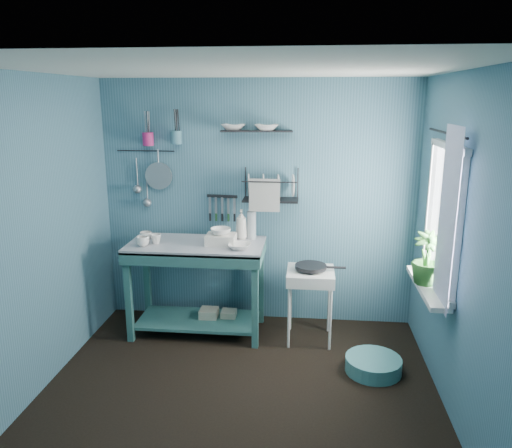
# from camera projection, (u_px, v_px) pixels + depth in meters

# --- Properties ---
(floor) EXTENTS (3.20, 3.20, 0.00)m
(floor) POSITION_uv_depth(u_px,v_px,m) (239.00, 395.00, 3.99)
(floor) COLOR black
(floor) RESTS_ON ground
(ceiling) EXTENTS (3.20, 3.20, 0.00)m
(ceiling) POSITION_uv_depth(u_px,v_px,m) (235.00, 69.00, 3.37)
(ceiling) COLOR silver
(ceiling) RESTS_ON ground
(wall_back) EXTENTS (3.20, 0.00, 3.20)m
(wall_back) POSITION_uv_depth(u_px,v_px,m) (258.00, 204.00, 5.13)
(wall_back) COLOR #3A6578
(wall_back) RESTS_ON ground
(wall_front) EXTENTS (3.20, 0.00, 3.20)m
(wall_front) POSITION_uv_depth(u_px,v_px,m) (190.00, 341.00, 2.24)
(wall_front) COLOR #3A6578
(wall_front) RESTS_ON ground
(wall_left) EXTENTS (0.00, 3.00, 3.00)m
(wall_left) POSITION_uv_depth(u_px,v_px,m) (32.00, 239.00, 3.84)
(wall_left) COLOR #3A6578
(wall_left) RESTS_ON ground
(wall_right) EXTENTS (0.00, 3.00, 3.00)m
(wall_right) POSITION_uv_depth(u_px,v_px,m) (461.00, 252.00, 3.52)
(wall_right) COLOR #3A6578
(wall_right) RESTS_ON ground
(work_counter) EXTENTS (1.38, 0.78, 0.93)m
(work_counter) POSITION_uv_depth(u_px,v_px,m) (197.00, 288.00, 4.97)
(work_counter) COLOR #2F635F
(work_counter) RESTS_ON floor
(mug_left) EXTENTS (0.12, 0.12, 0.10)m
(mug_left) POSITION_uv_depth(u_px,v_px,m) (143.00, 241.00, 4.74)
(mug_left) COLOR white
(mug_left) RESTS_ON work_counter
(mug_mid) EXTENTS (0.14, 0.14, 0.09)m
(mug_mid) POSITION_uv_depth(u_px,v_px,m) (156.00, 239.00, 4.83)
(mug_mid) COLOR white
(mug_mid) RESTS_ON work_counter
(mug_right) EXTENTS (0.17, 0.17, 0.10)m
(mug_right) POSITION_uv_depth(u_px,v_px,m) (146.00, 237.00, 4.90)
(mug_right) COLOR white
(mug_right) RESTS_ON work_counter
(wash_tub) EXTENTS (0.28, 0.22, 0.10)m
(wash_tub) POSITION_uv_depth(u_px,v_px,m) (221.00, 239.00, 4.80)
(wash_tub) COLOR silver
(wash_tub) RESTS_ON work_counter
(tub_bowl) EXTENTS (0.20, 0.19, 0.06)m
(tub_bowl) POSITION_uv_depth(u_px,v_px,m) (221.00, 231.00, 4.78)
(tub_bowl) COLOR white
(tub_bowl) RESTS_ON wash_tub
(soap_bottle) EXTENTS (0.11, 0.12, 0.30)m
(soap_bottle) POSITION_uv_depth(u_px,v_px,m) (241.00, 224.00, 4.97)
(soap_bottle) COLOR silver
(soap_bottle) RESTS_ON work_counter
(water_bottle) EXTENTS (0.09, 0.09, 0.28)m
(water_bottle) POSITION_uv_depth(u_px,v_px,m) (252.00, 225.00, 4.98)
(water_bottle) COLOR #9EA9B0
(water_bottle) RESTS_ON work_counter
(counter_bowl) EXTENTS (0.22, 0.22, 0.05)m
(counter_bowl) POSITION_uv_depth(u_px,v_px,m) (240.00, 246.00, 4.66)
(counter_bowl) COLOR white
(counter_bowl) RESTS_ON work_counter
(hotplate_stand) EXTENTS (0.48, 0.48, 0.71)m
(hotplate_stand) POSITION_uv_depth(u_px,v_px,m) (310.00, 305.00, 4.83)
(hotplate_stand) COLOR white
(hotplate_stand) RESTS_ON floor
(frying_pan) EXTENTS (0.30, 0.30, 0.03)m
(frying_pan) POSITION_uv_depth(u_px,v_px,m) (311.00, 267.00, 4.73)
(frying_pan) COLOR black
(frying_pan) RESTS_ON hotplate_stand
(knife_strip) EXTENTS (0.32, 0.05, 0.03)m
(knife_strip) POSITION_uv_depth(u_px,v_px,m) (222.00, 196.00, 5.12)
(knife_strip) COLOR black
(knife_strip) RESTS_ON wall_back
(dish_rack) EXTENTS (0.58, 0.32, 0.32)m
(dish_rack) POSITION_uv_depth(u_px,v_px,m) (271.00, 185.00, 4.93)
(dish_rack) COLOR black
(dish_rack) RESTS_ON wall_back
(upper_shelf) EXTENTS (0.72, 0.26, 0.02)m
(upper_shelf) POSITION_uv_depth(u_px,v_px,m) (256.00, 131.00, 4.85)
(upper_shelf) COLOR black
(upper_shelf) RESTS_ON wall_back
(shelf_bowl_left) EXTENTS (0.24, 0.24, 0.06)m
(shelf_bowl_left) POSITION_uv_depth(u_px,v_px,m) (233.00, 128.00, 4.86)
(shelf_bowl_left) COLOR white
(shelf_bowl_left) RESTS_ON upper_shelf
(shelf_bowl_right) EXTENTS (0.24, 0.24, 0.06)m
(shelf_bowl_right) POSITION_uv_depth(u_px,v_px,m) (266.00, 121.00, 4.81)
(shelf_bowl_right) COLOR white
(shelf_bowl_right) RESTS_ON upper_shelf
(utensil_cup_magenta) EXTENTS (0.11, 0.11, 0.13)m
(utensil_cup_magenta) POSITION_uv_depth(u_px,v_px,m) (148.00, 139.00, 5.00)
(utensil_cup_magenta) COLOR #B52164
(utensil_cup_magenta) RESTS_ON wall_back
(utensil_cup_teal) EXTENTS (0.11, 0.11, 0.13)m
(utensil_cup_teal) POSITION_uv_depth(u_px,v_px,m) (176.00, 137.00, 4.97)
(utensil_cup_teal) COLOR teal
(utensil_cup_teal) RESTS_ON wall_back
(colander) EXTENTS (0.28, 0.03, 0.28)m
(colander) POSITION_uv_depth(u_px,v_px,m) (159.00, 176.00, 5.11)
(colander) COLOR #9A9CA2
(colander) RESTS_ON wall_back
(ladle_outer) EXTENTS (0.01, 0.01, 0.30)m
(ladle_outer) POSITION_uv_depth(u_px,v_px,m) (137.00, 173.00, 5.14)
(ladle_outer) COLOR #9A9CA2
(ladle_outer) RESTS_ON wall_back
(ladle_inner) EXTENTS (0.01, 0.01, 0.30)m
(ladle_inner) POSITION_uv_depth(u_px,v_px,m) (147.00, 186.00, 5.17)
(ladle_inner) COLOR #9A9CA2
(ladle_inner) RESTS_ON wall_back
(hook_rail) EXTENTS (0.60, 0.01, 0.01)m
(hook_rail) POSITION_uv_depth(u_px,v_px,m) (146.00, 151.00, 5.08)
(hook_rail) COLOR black
(hook_rail) RESTS_ON wall_back
(window_glass) EXTENTS (0.00, 1.10, 1.10)m
(window_glass) POSITION_uv_depth(u_px,v_px,m) (445.00, 217.00, 3.92)
(window_glass) COLOR white
(window_glass) RESTS_ON wall_right
(windowsill) EXTENTS (0.16, 0.95, 0.04)m
(windowsill) POSITION_uv_depth(u_px,v_px,m) (427.00, 287.00, 4.07)
(windowsill) COLOR white
(windowsill) RESTS_ON wall_right
(curtain) EXTENTS (0.00, 1.35, 1.35)m
(curtain) POSITION_uv_depth(u_px,v_px,m) (447.00, 220.00, 3.62)
(curtain) COLOR white
(curtain) RESTS_ON wall_right
(curtain_rod) EXTENTS (0.02, 1.05, 0.02)m
(curtain_rod) POSITION_uv_depth(u_px,v_px,m) (447.00, 133.00, 3.76)
(curtain_rod) COLOR black
(curtain_rod) RESTS_ON wall_right
(potted_plant) EXTENTS (0.25, 0.25, 0.44)m
(potted_plant) POSITION_uv_depth(u_px,v_px,m) (427.00, 258.00, 4.04)
(potted_plant) COLOR #2E692A
(potted_plant) RESTS_ON windowsill
(storage_tin_large) EXTENTS (0.18, 0.18, 0.22)m
(storage_tin_large) POSITION_uv_depth(u_px,v_px,m) (209.00, 319.00, 5.10)
(storage_tin_large) COLOR tan
(storage_tin_large) RESTS_ON floor
(storage_tin_small) EXTENTS (0.15, 0.15, 0.20)m
(storage_tin_small) POSITION_uv_depth(u_px,v_px,m) (229.00, 320.00, 5.11)
(storage_tin_small) COLOR tan
(storage_tin_small) RESTS_ON floor
(floor_basin) EXTENTS (0.48, 0.48, 0.13)m
(floor_basin) POSITION_uv_depth(u_px,v_px,m) (373.00, 365.00, 4.31)
(floor_basin) COLOR teal
(floor_basin) RESTS_ON floor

